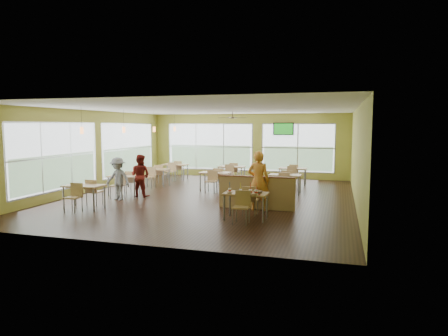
# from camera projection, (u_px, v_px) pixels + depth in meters

# --- Properties ---
(room) EXTENTS (12.00, 12.04, 3.20)m
(room) POSITION_uv_depth(u_px,v_px,m) (211.00, 154.00, 14.35)
(room) COLOR black
(room) RESTS_ON ground
(window_bays) EXTENTS (9.24, 10.24, 2.38)m
(window_bays) POSITION_uv_depth(u_px,v_px,m) (176.00, 151.00, 18.04)
(window_bays) COLOR white
(window_bays) RESTS_ON room
(main_table) EXTENTS (1.22, 1.52, 0.87)m
(main_table) POSITION_uv_depth(u_px,v_px,m) (246.00, 197.00, 11.04)
(main_table) COLOR tan
(main_table) RESTS_ON floor
(half_wall_divider) EXTENTS (2.40, 0.14, 1.04)m
(half_wall_divider) POSITION_uv_depth(u_px,v_px,m) (256.00, 192.00, 12.43)
(half_wall_divider) COLOR tan
(half_wall_divider) RESTS_ON floor
(dining_tables) EXTENTS (6.92, 8.72, 0.87)m
(dining_tables) POSITION_uv_depth(u_px,v_px,m) (199.00, 174.00, 16.38)
(dining_tables) COLOR tan
(dining_tables) RESTS_ON floor
(pendant_lights) EXTENTS (0.11, 7.31, 0.86)m
(pendant_lights) POSITION_uv_depth(u_px,v_px,m) (139.00, 129.00, 15.80)
(pendant_lights) COLOR #2D2119
(pendant_lights) RESTS_ON ceiling
(ceiling_fan) EXTENTS (1.25, 1.25, 0.29)m
(ceiling_fan) POSITION_uv_depth(u_px,v_px,m) (232.00, 118.00, 17.08)
(ceiling_fan) COLOR #2D2119
(ceiling_fan) RESTS_ON ceiling
(tv_backwall) EXTENTS (1.00, 0.07, 0.60)m
(tv_backwall) POSITION_uv_depth(u_px,v_px,m) (283.00, 129.00, 19.40)
(tv_backwall) COLOR black
(tv_backwall) RESTS_ON wall_back
(man_plaid) EXTENTS (0.67, 0.44, 1.83)m
(man_plaid) POSITION_uv_depth(u_px,v_px,m) (258.00, 181.00, 12.20)
(man_plaid) COLOR orange
(man_plaid) RESTS_ON floor
(patron_maroon) EXTENTS (0.81, 0.66, 1.56)m
(patron_maroon) POSITION_uv_depth(u_px,v_px,m) (140.00, 176.00, 14.58)
(patron_maroon) COLOR maroon
(patron_maroon) RESTS_ON floor
(patron_grey) EXTENTS (1.03, 0.66, 1.50)m
(patron_grey) POSITION_uv_depth(u_px,v_px,m) (118.00, 179.00, 13.95)
(patron_grey) COLOR slate
(patron_grey) RESTS_ON floor
(cup_blue) EXTENTS (0.09, 0.09, 0.33)m
(cup_blue) POSITION_uv_depth(u_px,v_px,m) (230.00, 190.00, 11.03)
(cup_blue) COLOR white
(cup_blue) RESTS_ON main_table
(cup_yellow) EXTENTS (0.09, 0.09, 0.34)m
(cup_yellow) POSITION_uv_depth(u_px,v_px,m) (240.00, 191.00, 10.85)
(cup_yellow) COLOR white
(cup_yellow) RESTS_ON main_table
(cup_red_near) EXTENTS (0.09, 0.09, 0.34)m
(cup_red_near) POSITION_uv_depth(u_px,v_px,m) (251.00, 192.00, 10.80)
(cup_red_near) COLOR white
(cup_red_near) RESTS_ON main_table
(cup_red_far) EXTENTS (0.10, 0.10, 0.36)m
(cup_red_far) POSITION_uv_depth(u_px,v_px,m) (256.00, 192.00, 10.70)
(cup_red_far) COLOR white
(cup_red_far) RESTS_ON main_table
(food_basket) EXTENTS (0.26, 0.26, 0.06)m
(food_basket) POSITION_uv_depth(u_px,v_px,m) (258.00, 192.00, 10.98)
(food_basket) COLOR black
(food_basket) RESTS_ON main_table
(ketchup_cup) EXTENTS (0.06, 0.06, 0.02)m
(ketchup_cup) POSITION_uv_depth(u_px,v_px,m) (259.00, 195.00, 10.66)
(ketchup_cup) COLOR #9E1502
(ketchup_cup) RESTS_ON main_table
(wrapper_left) EXTENTS (0.18, 0.16, 0.04)m
(wrapper_left) POSITION_uv_depth(u_px,v_px,m) (229.00, 193.00, 10.93)
(wrapper_left) COLOR tan
(wrapper_left) RESTS_ON main_table
(wrapper_mid) EXTENTS (0.19, 0.17, 0.04)m
(wrapper_mid) POSITION_uv_depth(u_px,v_px,m) (244.00, 192.00, 11.07)
(wrapper_mid) COLOR tan
(wrapper_mid) RESTS_ON main_table
(wrapper_right) EXTENTS (0.18, 0.17, 0.04)m
(wrapper_right) POSITION_uv_depth(u_px,v_px,m) (255.00, 194.00, 10.66)
(wrapper_right) COLOR tan
(wrapper_right) RESTS_ON main_table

